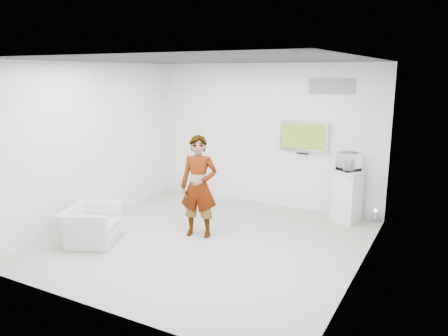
# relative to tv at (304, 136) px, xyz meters

# --- Properties ---
(room) EXTENTS (5.01, 5.01, 3.00)m
(room) POSITION_rel_tv_xyz_m (-0.85, -2.45, -0.05)
(room) COLOR #A6A198
(room) RESTS_ON ground
(tv) EXTENTS (1.00, 0.08, 0.60)m
(tv) POSITION_rel_tv_xyz_m (0.00, 0.00, 0.00)
(tv) COLOR silver
(tv) RESTS_ON room
(logo_decal) EXTENTS (0.90, 0.02, 0.30)m
(logo_decal) POSITION_rel_tv_xyz_m (0.50, 0.04, 1.00)
(logo_decal) COLOR gray
(logo_decal) RESTS_ON room
(person) EXTENTS (0.74, 0.58, 1.78)m
(person) POSITION_rel_tv_xyz_m (-1.10, -2.27, -0.66)
(person) COLOR silver
(person) RESTS_ON room
(armchair) EXTENTS (1.13, 1.19, 0.61)m
(armchair) POSITION_rel_tv_xyz_m (-2.53, -3.41, -1.25)
(armchair) COLOR silver
(armchair) RESTS_ON room
(pedestal) EXTENTS (0.60, 0.60, 1.01)m
(pedestal) POSITION_rel_tv_xyz_m (0.99, -0.30, -1.05)
(pedestal) COLOR silver
(pedestal) RESTS_ON room
(floor_uplight) EXTENTS (0.20, 0.20, 0.25)m
(floor_uplight) POSITION_rel_tv_xyz_m (1.50, -0.10, -1.42)
(floor_uplight) COLOR silver
(floor_uplight) RESTS_ON room
(vitrine) EXTENTS (0.48, 0.48, 0.34)m
(vitrine) POSITION_rel_tv_xyz_m (0.99, -0.30, -0.37)
(vitrine) COLOR silver
(vitrine) RESTS_ON pedestal
(console) EXTENTS (0.11, 0.15, 0.20)m
(console) POSITION_rel_tv_xyz_m (0.99, -0.30, -0.44)
(console) COLOR silver
(console) RESTS_ON pedestal
(wii_remote) EXTENTS (0.06, 0.16, 0.04)m
(wii_remote) POSITION_rel_tv_xyz_m (-0.90, -2.06, 0.05)
(wii_remote) COLOR silver
(wii_remote) RESTS_ON person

